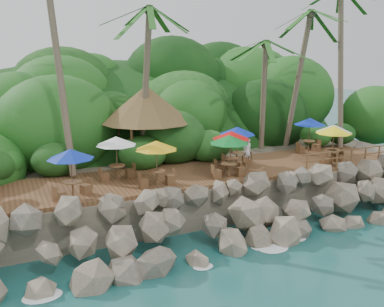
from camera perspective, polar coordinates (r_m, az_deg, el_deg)
name	(u,v)px	position (r m, az deg, el deg)	size (l,w,h in m)	color
ground	(248,256)	(19.73, 7.39, -13.36)	(140.00, 140.00, 0.00)	#19514F
land_base	(139,156)	(33.24, -7.11, -0.35)	(32.00, 25.20, 2.10)	gray
jungle_hill	(115,150)	(40.53, -10.24, 0.47)	(44.80, 28.00, 15.40)	#143811
seawall	(226,217)	(20.83, 4.58, -8.35)	(29.00, 4.00, 2.30)	gray
terrace	(192,174)	(23.88, 0.00, -2.80)	(26.00, 5.00, 0.20)	brown
jungle_foliage	(143,173)	(32.58, -6.53, -2.53)	(44.00, 16.00, 12.00)	#143811
foam_line	(244,253)	(19.94, 6.93, -12.95)	(25.20, 0.80, 0.06)	white
palapa	(147,104)	(26.13, -6.06, 6.55)	(5.56, 5.56, 4.60)	brown
dining_clusters	(211,140)	(23.32, 2.58, 1.87)	(22.11, 5.19, 2.30)	brown
railing	(352,155)	(27.04, 20.45, -0.20)	(7.20, 0.10, 1.00)	brown
waiter	(247,151)	(25.70, 7.34, 0.31)	(0.58, 0.38, 1.60)	white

